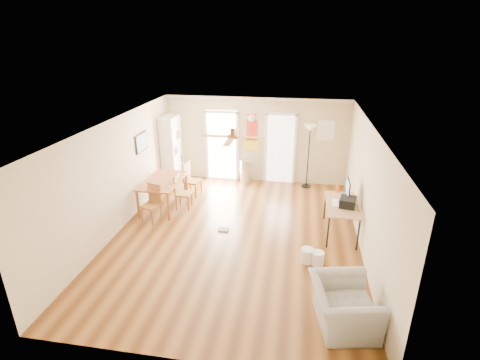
% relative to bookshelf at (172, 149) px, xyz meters
% --- Properties ---
extents(floor, '(7.00, 7.00, 0.00)m').
position_rel_bookshelf_xyz_m(floor, '(2.52, -3.04, -1.03)').
color(floor, brown).
rests_on(floor, ground).
extents(ceiling, '(5.50, 7.00, 0.00)m').
position_rel_bookshelf_xyz_m(ceiling, '(2.52, -3.04, 1.57)').
color(ceiling, silver).
rests_on(ceiling, floor).
extents(wall_back, '(5.50, 0.04, 2.60)m').
position_rel_bookshelf_xyz_m(wall_back, '(2.52, 0.46, 0.27)').
color(wall_back, beige).
rests_on(wall_back, floor).
extents(wall_front, '(5.50, 0.04, 2.60)m').
position_rel_bookshelf_xyz_m(wall_front, '(2.52, -6.54, 0.27)').
color(wall_front, beige).
rests_on(wall_front, floor).
extents(wall_left, '(0.04, 7.00, 2.60)m').
position_rel_bookshelf_xyz_m(wall_left, '(-0.23, -3.04, 0.27)').
color(wall_left, beige).
rests_on(wall_left, floor).
extents(wall_right, '(0.04, 7.00, 2.60)m').
position_rel_bookshelf_xyz_m(wall_right, '(5.27, -3.04, 0.27)').
color(wall_right, beige).
rests_on(wall_right, floor).
extents(crown_molding, '(5.50, 7.00, 0.08)m').
position_rel_bookshelf_xyz_m(crown_molding, '(2.52, -3.04, 1.53)').
color(crown_molding, white).
rests_on(crown_molding, wall_back).
extents(kitchen_doorway, '(0.90, 0.10, 2.10)m').
position_rel_bookshelf_xyz_m(kitchen_doorway, '(1.47, 0.45, 0.02)').
color(kitchen_doorway, white).
rests_on(kitchen_doorway, wall_back).
extents(bathroom_doorway, '(0.80, 0.10, 2.10)m').
position_rel_bookshelf_xyz_m(bathroom_doorway, '(3.27, 0.45, 0.02)').
color(bathroom_doorway, white).
rests_on(bathroom_doorway, wall_back).
extents(wall_decal, '(0.46, 0.03, 1.10)m').
position_rel_bookshelf_xyz_m(wall_decal, '(2.40, 0.44, 0.52)').
color(wall_decal, red).
rests_on(wall_decal, wall_back).
extents(ac_grille, '(0.50, 0.04, 0.60)m').
position_rel_bookshelf_xyz_m(ac_grille, '(4.57, 0.43, 0.67)').
color(ac_grille, white).
rests_on(ac_grille, wall_back).
extents(framed_poster, '(0.04, 0.66, 0.48)m').
position_rel_bookshelf_xyz_m(framed_poster, '(-0.20, -1.64, 0.67)').
color(framed_poster, black).
rests_on(framed_poster, wall_left).
extents(ceiling_fan, '(1.24, 1.24, 0.20)m').
position_rel_bookshelf_xyz_m(ceiling_fan, '(2.52, -3.34, 1.40)').
color(ceiling_fan, '#593819').
rests_on(ceiling_fan, ceiling).
extents(bookshelf, '(0.58, 0.98, 2.05)m').
position_rel_bookshelf_xyz_m(bookshelf, '(0.00, 0.00, 0.00)').
color(bookshelf, silver).
rests_on(bookshelf, floor).
extents(dining_table, '(0.94, 1.55, 0.77)m').
position_rel_bookshelf_xyz_m(dining_table, '(0.37, -1.85, -0.64)').
color(dining_table, '#A25F34').
rests_on(dining_table, floor).
extents(dining_chair_right_a, '(0.47, 0.47, 0.97)m').
position_rel_bookshelf_xyz_m(dining_chair_right_a, '(0.92, -1.00, -0.54)').
color(dining_chair_right_a, '#A17434').
rests_on(dining_chair_right_a, floor).
extents(dining_chair_right_b, '(0.39, 0.39, 0.93)m').
position_rel_bookshelf_xyz_m(dining_chair_right_b, '(0.92, -1.84, -0.56)').
color(dining_chair_right_b, olive).
rests_on(dining_chair_right_b, floor).
extents(dining_chair_near, '(0.49, 0.49, 0.93)m').
position_rel_bookshelf_xyz_m(dining_chair_near, '(0.35, -2.66, -0.56)').
color(dining_chair_near, '#A87736').
rests_on(dining_chair_near, floor).
extents(trash_can, '(0.43, 0.43, 0.73)m').
position_rel_bookshelf_xyz_m(trash_can, '(2.26, 0.19, -0.66)').
color(trash_can, silver).
rests_on(trash_can, floor).
extents(torchiere_lamp, '(0.44, 0.44, 1.91)m').
position_rel_bookshelf_xyz_m(torchiere_lamp, '(4.12, 0.18, -0.07)').
color(torchiere_lamp, black).
rests_on(torchiere_lamp, floor).
extents(computer_desk, '(0.71, 1.41, 0.76)m').
position_rel_bookshelf_xyz_m(computer_desk, '(4.87, -2.50, -0.65)').
color(computer_desk, tan).
rests_on(computer_desk, floor).
extents(imac, '(0.10, 0.52, 0.48)m').
position_rel_bookshelf_xyz_m(imac, '(4.99, -2.29, -0.03)').
color(imac, black).
rests_on(imac, computer_desk).
extents(keyboard, '(0.14, 0.42, 0.02)m').
position_rel_bookshelf_xyz_m(keyboard, '(4.72, -2.49, -0.26)').
color(keyboard, white).
rests_on(keyboard, computer_desk).
extents(printer, '(0.41, 0.45, 0.20)m').
position_rel_bookshelf_xyz_m(printer, '(4.97, -2.61, -0.17)').
color(printer, black).
rests_on(printer, computer_desk).
extents(orange_bottle, '(0.08, 0.08, 0.21)m').
position_rel_bookshelf_xyz_m(orange_bottle, '(4.82, -1.83, -0.16)').
color(orange_bottle, '#D75013').
rests_on(orange_bottle, computer_desk).
extents(wastebasket_a, '(0.33, 0.33, 0.30)m').
position_rel_bookshelf_xyz_m(wastebasket_a, '(4.14, -3.80, -0.88)').
color(wastebasket_a, silver).
rests_on(wastebasket_a, floor).
extents(wastebasket_b, '(0.29, 0.29, 0.28)m').
position_rel_bookshelf_xyz_m(wastebasket_b, '(4.34, -3.85, -0.88)').
color(wastebasket_b, white).
rests_on(wastebasket_b, floor).
extents(floor_cloth, '(0.25, 0.20, 0.04)m').
position_rel_bookshelf_xyz_m(floor_cloth, '(2.20, -2.82, -1.01)').
color(floor_cloth, gray).
rests_on(floor_cloth, floor).
extents(armchair, '(1.14, 1.25, 0.71)m').
position_rel_bookshelf_xyz_m(armchair, '(4.67, -5.44, -0.67)').
color(armchair, '#9B9B96').
rests_on(armchair, floor).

